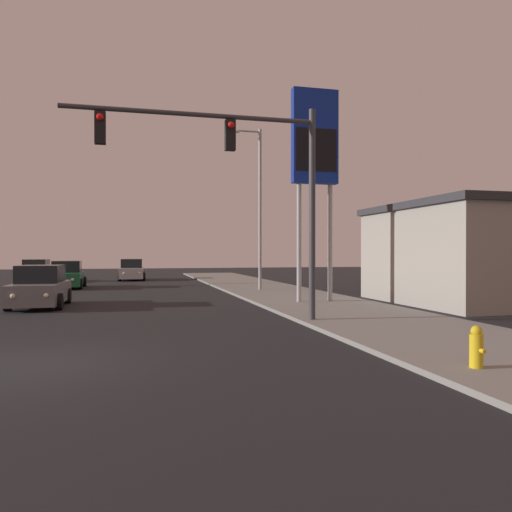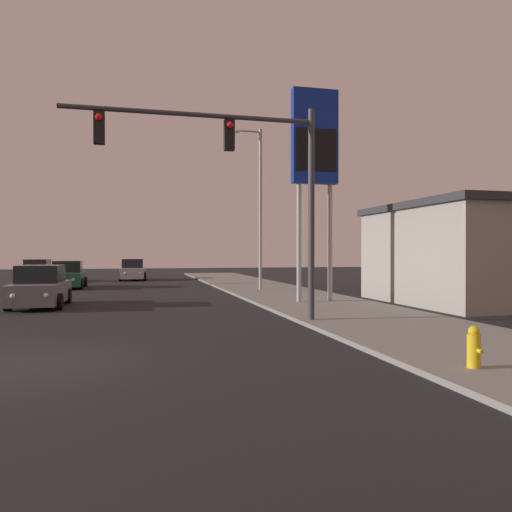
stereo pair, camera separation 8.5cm
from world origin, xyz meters
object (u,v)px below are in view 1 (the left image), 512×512
at_px(car_green, 67,276).
at_px(gas_station_sign, 315,148).
at_px(car_tan, 36,272).
at_px(car_grey, 40,288).
at_px(street_lamp, 258,200).
at_px(car_silver, 132,271).
at_px(fire_hydrant, 476,347).
at_px(traffic_light_mast, 245,167).

relative_size(car_green, gas_station_sign, 0.48).
relative_size(car_green, car_tan, 1.00).
relative_size(car_grey, street_lamp, 0.48).
bearing_deg(car_grey, gas_station_sign, 173.24).
xyz_separation_m(car_silver, fire_hydrant, (6.05, -33.13, -0.27)).
bearing_deg(street_lamp, gas_station_sign, -84.51).
height_order(car_tan, street_lamp, street_lamp).
xyz_separation_m(car_grey, car_silver, (3.56, 19.28, 0.00)).
bearing_deg(car_tan, traffic_light_mast, 113.01).
relative_size(traffic_light_mast, street_lamp, 0.83).
bearing_deg(car_silver, car_grey, 81.41).
distance_m(car_green, traffic_light_mast, 19.83).
height_order(car_grey, car_tan, same).
bearing_deg(traffic_light_mast, gas_station_sign, 51.72).
relative_size(traffic_light_mast, gas_station_sign, 0.83).
bearing_deg(car_grey, traffic_light_mast, 135.88).
relative_size(gas_station_sign, fire_hydrant, 11.84).
bearing_deg(fire_hydrant, car_tan, 111.79).
xyz_separation_m(gas_station_sign, fire_hydrant, (-1.53, -12.23, -6.13)).
distance_m(car_grey, car_silver, 19.61).
bearing_deg(fire_hydrant, street_lamp, 87.53).
height_order(street_lamp, fire_hydrant, street_lamp).
bearing_deg(car_grey, car_silver, -98.96).
bearing_deg(gas_station_sign, street_lamp, 95.49).
height_order(car_silver, traffic_light_mast, traffic_light_mast).
xyz_separation_m(car_tan, gas_station_sign, (14.55, -20.34, 5.86)).
bearing_deg(street_lamp, traffic_light_mast, -105.86).
distance_m(car_tan, gas_station_sign, 25.69).
bearing_deg(gas_station_sign, car_green, 132.16).
relative_size(car_grey, fire_hydrant, 5.70).
height_order(traffic_light_mast, fire_hydrant, traffic_light_mast).
relative_size(street_lamp, fire_hydrant, 11.84).
distance_m(car_grey, fire_hydrant, 16.86).
height_order(car_green, car_tan, same).
xyz_separation_m(car_silver, street_lamp, (6.89, -13.72, 4.36)).
height_order(car_tan, traffic_light_mast, traffic_light_mast).
bearing_deg(fire_hydrant, car_silver, 100.34).
distance_m(traffic_light_mast, fire_hydrant, 8.49).
relative_size(car_grey, gas_station_sign, 0.48).
bearing_deg(traffic_light_mast, car_silver, 97.17).
relative_size(car_tan, fire_hydrant, 5.70).
relative_size(street_lamp, gas_station_sign, 1.00).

